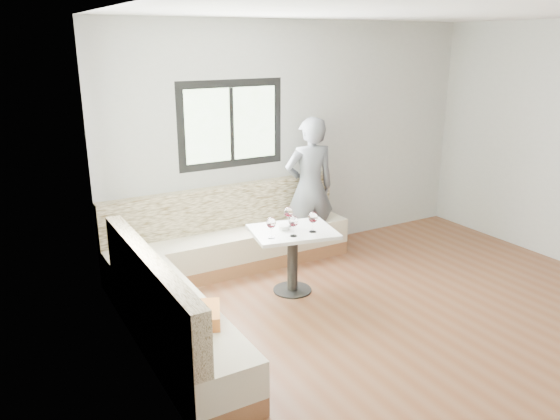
# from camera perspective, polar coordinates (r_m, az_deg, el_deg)

# --- Properties ---
(room) EXTENTS (5.01, 5.01, 2.81)m
(room) POSITION_cam_1_polar(r_m,az_deg,el_deg) (4.87, 16.22, 2.92)
(room) COLOR brown
(room) RESTS_ON ground
(banquette) EXTENTS (2.90, 2.80, 0.95)m
(banquette) POSITION_cam_1_polar(r_m,az_deg,el_deg) (5.64, -7.39, -6.18)
(banquette) COLOR #8D5C3A
(banquette) RESTS_ON ground
(table) EXTENTS (0.96, 0.81, 0.69)m
(table) POSITION_cam_1_polar(r_m,az_deg,el_deg) (5.70, 1.33, -3.73)
(table) COLOR black
(table) RESTS_ON ground
(person) EXTENTS (0.69, 0.51, 1.72)m
(person) POSITION_cam_1_polar(r_m,az_deg,el_deg) (6.61, 3.12, 2.34)
(person) COLOR #5A5D64
(person) RESTS_ON ground
(olive_ramekin) EXTENTS (0.11, 0.11, 0.05)m
(olive_ramekin) POSITION_cam_1_polar(r_m,az_deg,el_deg) (5.65, 0.42, -1.81)
(olive_ramekin) COLOR white
(olive_ramekin) RESTS_ON table
(wine_glass_a) EXTENTS (0.10, 0.10, 0.21)m
(wine_glass_a) POSITION_cam_1_polar(r_m,az_deg,el_deg) (5.37, -0.92, -1.42)
(wine_glass_a) COLOR white
(wine_glass_a) RESTS_ON table
(wine_glass_b) EXTENTS (0.10, 0.10, 0.21)m
(wine_glass_b) POSITION_cam_1_polar(r_m,az_deg,el_deg) (5.42, 1.43, -1.26)
(wine_glass_b) COLOR white
(wine_glass_b) RESTS_ON table
(wine_glass_c) EXTENTS (0.10, 0.10, 0.21)m
(wine_glass_c) POSITION_cam_1_polar(r_m,az_deg,el_deg) (5.54, 3.47, -0.85)
(wine_glass_c) COLOR white
(wine_glass_c) RESTS_ON table
(wine_glass_d) EXTENTS (0.10, 0.10, 0.21)m
(wine_glass_d) POSITION_cam_1_polar(r_m,az_deg,el_deg) (5.70, 0.87, -0.28)
(wine_glass_d) COLOR white
(wine_glass_d) RESTS_ON table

